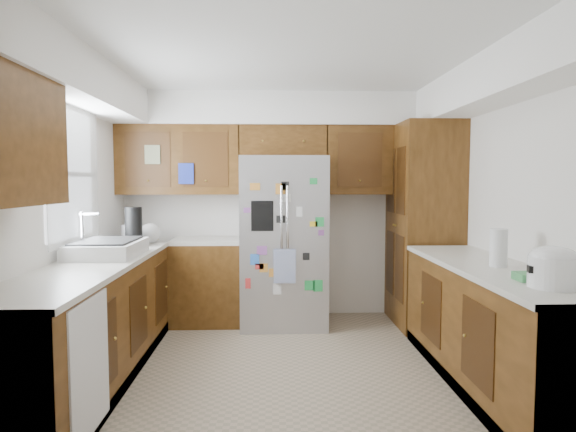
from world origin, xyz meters
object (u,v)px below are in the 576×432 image
(paper_towel, at_px, (498,248))
(fridge, at_px, (283,241))
(rice_cooker, at_px, (553,266))
(pantry, at_px, (423,225))

(paper_towel, bearing_deg, fridge, 131.19)
(fridge, bearing_deg, rice_cooker, -58.30)
(pantry, xyz_separation_m, fridge, (-1.50, 0.05, -0.17))
(pantry, distance_m, paper_towel, 1.68)
(fridge, height_order, paper_towel, fridge)
(pantry, bearing_deg, fridge, 177.94)
(pantry, relative_size, paper_towel, 7.80)
(pantry, height_order, paper_towel, pantry)
(rice_cooker, bearing_deg, paper_towel, 88.89)
(rice_cooker, distance_m, paper_towel, 0.70)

